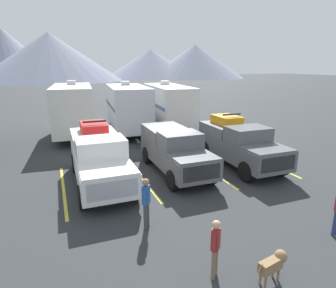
# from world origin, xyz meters

# --- Properties ---
(ground_plane) EXTENTS (240.00, 240.00, 0.00)m
(ground_plane) POSITION_xyz_m (0.00, 0.00, 0.00)
(ground_plane) COLOR #2D3033
(pickup_truck_a) EXTENTS (2.24, 5.88, 2.62)m
(pickup_truck_a) POSITION_xyz_m (-3.52, -0.55, 1.21)
(pickup_truck_a) COLOR white
(pickup_truck_a) RESTS_ON ground
(pickup_truck_b) EXTENTS (2.10, 5.39, 2.08)m
(pickup_truck_b) POSITION_xyz_m (0.05, -0.52, 1.12)
(pickup_truck_b) COLOR #595B60
(pickup_truck_b) RESTS_ON ground
(pickup_truck_c) EXTENTS (2.26, 5.45, 2.55)m
(pickup_truck_c) POSITION_xyz_m (3.51, -0.83, 1.18)
(pickup_truck_c) COLOR #595B60
(pickup_truck_c) RESTS_ON ground
(lot_stripe_a) EXTENTS (0.12, 5.50, 0.01)m
(lot_stripe_a) POSITION_xyz_m (-5.10, -0.81, 0.00)
(lot_stripe_a) COLOR gold
(lot_stripe_a) RESTS_ON ground
(lot_stripe_b) EXTENTS (0.12, 5.50, 0.01)m
(lot_stripe_b) POSITION_xyz_m (-1.70, -0.81, 0.00)
(lot_stripe_b) COLOR gold
(lot_stripe_b) RESTS_ON ground
(lot_stripe_c) EXTENTS (0.12, 5.50, 0.01)m
(lot_stripe_c) POSITION_xyz_m (1.70, -0.81, 0.00)
(lot_stripe_c) COLOR gold
(lot_stripe_c) RESTS_ON ground
(lot_stripe_d) EXTENTS (0.12, 5.50, 0.01)m
(lot_stripe_d) POSITION_xyz_m (5.10, -0.81, 0.00)
(lot_stripe_d) COLOR gold
(lot_stripe_d) RESTS_ON ground
(camper_trailer_a) EXTENTS (3.16, 7.85, 3.93)m
(camper_trailer_a) POSITION_xyz_m (-3.88, 8.58, 2.07)
(camper_trailer_a) COLOR silver
(camper_trailer_a) RESTS_ON ground
(camper_trailer_b) EXTENTS (3.14, 7.56, 3.83)m
(camper_trailer_b) POSITION_xyz_m (-0.05, 8.08, 2.02)
(camper_trailer_b) COLOR silver
(camper_trailer_b) RESTS_ON ground
(camper_trailer_c) EXTENTS (2.97, 8.05, 3.81)m
(camper_trailer_c) POSITION_xyz_m (3.01, 7.70, 2.01)
(camper_trailer_c) COLOR white
(camper_trailer_c) RESTS_ON ground
(person_a) EXTENTS (0.29, 0.29, 1.54)m
(person_a) POSITION_xyz_m (-1.87, -7.60, 0.89)
(person_a) COLOR #726047
(person_a) RESTS_ON ground
(person_c) EXTENTS (0.31, 0.32, 1.68)m
(person_c) POSITION_xyz_m (-2.74, -4.86, 0.97)
(person_c) COLOR #3F3F42
(person_c) RESTS_ON ground
(dog) EXTENTS (0.94, 0.40, 0.74)m
(dog) POSITION_xyz_m (-0.61, -8.23, 0.50)
(dog) COLOR olive
(dog) RESTS_ON ground
(mountain_ridge) EXTENTS (142.83, 50.98, 17.10)m
(mountain_ridge) POSITION_xyz_m (-0.21, 92.12, 7.00)
(mountain_ridge) COLOR gray
(mountain_ridge) RESTS_ON ground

